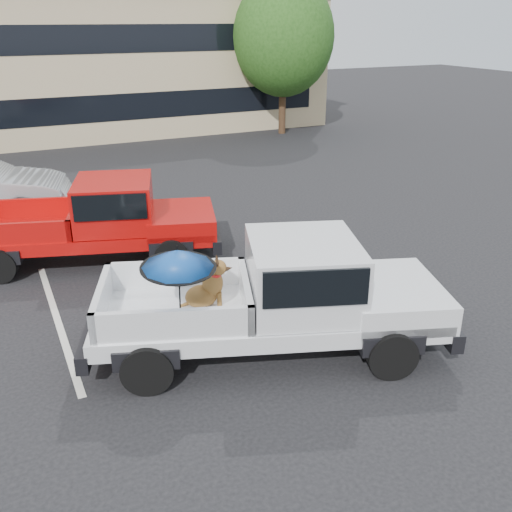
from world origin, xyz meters
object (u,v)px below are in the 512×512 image
Objects in this scene: tree_right at (283,37)px; red_pickup at (108,217)px; silver_pickup at (288,292)px; tree_back at (163,29)px.

tree_right reaches higher than red_pickup.
silver_pickup is 5.30m from red_pickup.
tree_right is at bearing -69.44° from tree_back.
tree_right is at bearing 81.82° from silver_pickup.
tree_back reaches higher than red_pickup.
tree_back is at bearing 96.45° from silver_pickup.
silver_pickup is (-8.75, -16.61, -3.16)m from tree_right.
silver_pickup is (-5.75, -24.61, -3.36)m from tree_back.
red_pickup is at bearing 128.65° from silver_pickup.
tree_back reaches higher than tree_right.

